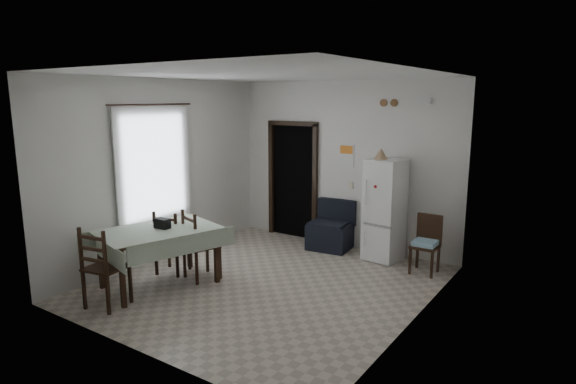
% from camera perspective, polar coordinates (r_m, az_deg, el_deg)
% --- Properties ---
extents(ground, '(4.50, 4.50, 0.00)m').
position_cam_1_polar(ground, '(6.96, -2.34, -10.82)').
color(ground, '#B5A793').
rests_on(ground, ground).
extents(ceiling, '(4.20, 4.50, 0.02)m').
position_cam_1_polar(ceiling, '(6.47, -2.55, 13.78)').
color(ceiling, white).
rests_on(ceiling, ground).
extents(wall_back, '(4.20, 0.02, 2.90)m').
position_cam_1_polar(wall_back, '(8.45, 6.65, 3.22)').
color(wall_back, silver).
rests_on(wall_back, ground).
extents(wall_front, '(4.20, 0.02, 2.90)m').
position_cam_1_polar(wall_front, '(4.97, -18.03, -2.77)').
color(wall_front, silver).
rests_on(wall_front, ground).
extents(wall_left, '(0.02, 4.50, 2.90)m').
position_cam_1_polar(wall_left, '(7.97, -14.70, 2.46)').
color(wall_left, silver).
rests_on(wall_left, ground).
extents(wall_right, '(0.02, 4.50, 2.90)m').
position_cam_1_polar(wall_right, '(5.60, 15.15, -1.11)').
color(wall_right, silver).
rests_on(wall_right, ground).
extents(doorway, '(1.06, 0.52, 2.22)m').
position_cam_1_polar(doorway, '(9.21, 1.38, 1.47)').
color(doorway, black).
rests_on(doorway, ground).
extents(window_recess, '(0.10, 1.20, 1.60)m').
position_cam_1_polar(window_recess, '(7.87, -16.06, 3.01)').
color(window_recess, silver).
rests_on(window_recess, ground).
extents(curtain, '(0.02, 1.45, 1.85)m').
position_cam_1_polar(curtain, '(7.78, -15.54, 2.96)').
color(curtain, silver).
rests_on(curtain, ground).
extents(curtain_rod, '(0.02, 1.60, 0.02)m').
position_cam_1_polar(curtain_rod, '(7.71, -15.86, 9.96)').
color(curtain_rod, black).
rests_on(curtain_rod, ground).
extents(calendar, '(0.28, 0.02, 0.40)m').
position_cam_1_polar(calendar, '(8.40, 6.95, 4.33)').
color(calendar, white).
rests_on(calendar, ground).
extents(calendar_image, '(0.24, 0.01, 0.14)m').
position_cam_1_polar(calendar_image, '(8.38, 6.94, 5.00)').
color(calendar_image, orange).
rests_on(calendar_image, ground).
extents(light_switch, '(0.08, 0.02, 0.12)m').
position_cam_1_polar(light_switch, '(8.43, 7.47, 0.77)').
color(light_switch, beige).
rests_on(light_switch, ground).
extents(vent_left, '(0.12, 0.03, 0.12)m').
position_cam_1_polar(vent_left, '(8.07, 11.26, 10.33)').
color(vent_left, brown).
rests_on(vent_left, ground).
extents(vent_right, '(0.12, 0.03, 0.12)m').
position_cam_1_polar(vent_right, '(8.00, 12.47, 10.28)').
color(vent_right, brown).
rests_on(vent_right, ground).
extents(emergency_light, '(0.25, 0.07, 0.09)m').
position_cam_1_polar(emergency_light, '(7.81, 15.66, 10.35)').
color(emergency_light, white).
rests_on(emergency_light, ground).
extents(fridge, '(0.60, 0.60, 1.65)m').
position_cam_1_polar(fridge, '(7.90, 11.37, -2.10)').
color(fridge, white).
rests_on(fridge, ground).
extents(tan_cone, '(0.21, 0.21, 0.17)m').
position_cam_1_polar(tan_cone, '(7.73, 10.97, 4.47)').
color(tan_cone, tan).
rests_on(tan_cone, fridge).
extents(navy_seat, '(0.77, 0.75, 0.84)m').
position_cam_1_polar(navy_seat, '(8.41, 5.03, -3.95)').
color(navy_seat, black).
rests_on(navy_seat, ground).
extents(corner_chair, '(0.38, 0.38, 0.88)m').
position_cam_1_polar(corner_chair, '(7.51, 15.95, -6.05)').
color(corner_chair, black).
rests_on(corner_chair, ground).
extents(dining_table, '(1.43, 1.79, 0.81)m').
position_cam_1_polar(dining_table, '(7.01, -15.01, -7.50)').
color(dining_table, '#A1B299').
rests_on(dining_table, ground).
extents(black_bag, '(0.22, 0.14, 0.14)m').
position_cam_1_polar(black_bag, '(6.91, -14.68, -3.62)').
color(black_bag, black).
rests_on(black_bag, dining_table).
extents(dining_chair_far_left, '(0.51, 0.51, 0.97)m').
position_cam_1_polar(dining_chair_far_left, '(7.45, -13.55, -5.70)').
color(dining_chair_far_left, black).
rests_on(dining_chair_far_left, ground).
extents(dining_chair_far_right, '(0.55, 0.55, 1.02)m').
position_cam_1_polar(dining_chair_far_right, '(7.11, -10.21, -6.14)').
color(dining_chair_far_right, black).
rests_on(dining_chair_far_right, ground).
extents(dining_chair_near_head, '(0.52, 0.52, 1.06)m').
position_cam_1_polar(dining_chair_near_head, '(6.49, -20.77, -8.23)').
color(dining_chair_near_head, black).
rests_on(dining_chair_near_head, ground).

